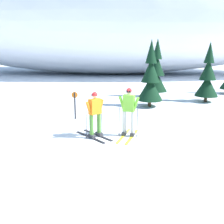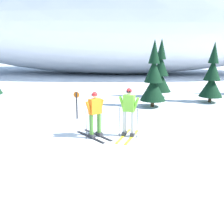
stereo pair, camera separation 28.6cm
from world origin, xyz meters
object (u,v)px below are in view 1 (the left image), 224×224
object	(u,v)px
skier_lime_jacket	(129,111)
pine_tree_center	(157,73)
trail_marker_post	(75,104)
pine_tree_center_left	(150,79)
skier_orange_jacket	(95,114)
pine_tree_center_right	(208,77)

from	to	relation	value
skier_lime_jacket	pine_tree_center	size ratio (longest dim) A/B	0.49
pine_tree_center	trail_marker_post	distance (m)	7.07
pine_tree_center_left	skier_orange_jacket	bearing A→B (deg)	-114.89
pine_tree_center_left	trail_marker_post	bearing A→B (deg)	-142.60
skier_orange_jacket	pine_tree_center_right	distance (m)	8.85
pine_tree_center	pine_tree_center_right	world-z (taller)	pine_tree_center
skier_lime_jacket	pine_tree_center_right	bearing A→B (deg)	54.08
skier_orange_jacket	pine_tree_center_right	bearing A→B (deg)	48.42
skier_orange_jacket	pine_tree_center_right	size ratio (longest dim) A/B	0.49
skier_lime_jacket	pine_tree_center_left	size ratio (longest dim) A/B	0.50
skier_orange_jacket	pine_tree_center	bearing A→B (deg)	69.38
skier_orange_jacket	pine_tree_center_left	world-z (taller)	pine_tree_center_left
pine_tree_center_right	trail_marker_post	size ratio (longest dim) A/B	2.78
pine_tree_center_left	trail_marker_post	world-z (taller)	pine_tree_center_left
skier_lime_jacket	pine_tree_center_right	xyz separation A→B (m)	(4.64, 6.40, 0.51)
pine_tree_center	pine_tree_center_left	bearing A→B (deg)	-102.25
skier_lime_jacket	trail_marker_post	xyz separation A→B (m)	(-2.45, 2.18, -0.24)
skier_lime_jacket	trail_marker_post	distance (m)	3.29
skier_orange_jacket	pine_tree_center_left	size ratio (longest dim) A/B	0.47
pine_tree_center	pine_tree_center_right	size ratio (longest dim) A/B	1.06
pine_tree_center_right	skier_orange_jacket	bearing A→B (deg)	-131.58
trail_marker_post	pine_tree_center_right	bearing A→B (deg)	30.79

